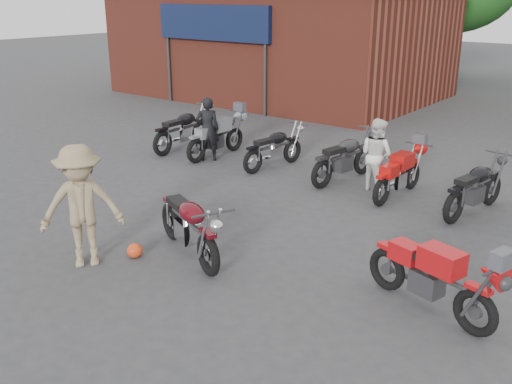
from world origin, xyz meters
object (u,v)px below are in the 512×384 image
Objects in this scene: row_bike_1 at (217,134)px; row_bike_3 at (345,155)px; row_bike_0 at (183,127)px; person_dark at (208,129)px; row_bike_2 at (274,146)px; person_light at (376,155)px; person_tan at (81,206)px; row_bike_4 at (399,172)px; row_bike_5 at (476,185)px; helmet at (135,251)px; vintage_motorcycle at (189,222)px; sportbike at (432,273)px.

row_bike_3 is at bearing -85.92° from row_bike_1.
row_bike_0 reaches higher than row_bike_3.
person_dark reaches higher than row_bike_2.
person_dark is 4.38m from person_light.
row_bike_0 is (-3.67, 5.82, -0.35)m from person_tan.
row_bike_4 is 0.94× the size of row_bike_5.
row_bike_5 is (7.70, 0.06, -0.03)m from row_bike_0.
row_bike_2 is (1.75, 0.10, -0.04)m from row_bike_1.
row_bike_0 is at bearing -61.48° from person_dark.
helmet is 6.63m from row_bike_0.
vintage_motorcycle is 1.12× the size of row_bike_4.
row_bike_2 is at bearing 44.20° from person_tan.
row_bike_5 is (2.95, -0.24, -0.02)m from row_bike_3.
row_bike_2 is (-1.84, 4.79, -0.07)m from vintage_motorcycle.
row_bike_5 is at bearing -166.00° from person_light.
row_bike_2 is at bearing 160.07° from sportbike.
sportbike is 8.25m from row_bike_1.
sportbike is 5.14m from person_tan.
helmet is 0.12× the size of row_bike_0.
person_tan is 0.95× the size of row_bike_1.
row_bike_1 is at bearing 167.85° from sportbike.
sportbike is at bearing 34.62° from vintage_motorcycle.
row_bike_3 is at bearing 145.62° from person_dark.
row_bike_3 is (4.75, 0.29, -0.01)m from row_bike_0.
helmet is 0.13× the size of row_bike_1.
row_bike_1 is at bearing 101.22° from row_bike_2.
person_dark is at bearing -171.66° from row_bike_1.
row_bike_5 reaches higher than sportbike.
person_light reaches higher than row_bike_2.
row_bike_1 is 0.98× the size of row_bike_3.
sportbike is 4.94m from person_light.
person_tan is 1.03× the size of row_bike_2.
row_bike_0 is at bearing 100.06° from row_bike_5.
sportbike is at bearing -118.36° from row_bike_2.
person_tan is at bearing -150.83° from row_bike_0.
helmet is 6.02m from row_bike_1.
person_dark is 1.78m from row_bike_2.
sportbike is 1.26× the size of person_light.
sportbike is 0.96× the size of row_bike_3.
person_light is (0.82, 4.79, 0.17)m from vintage_motorcycle.
vintage_motorcycle is 4.86m from person_light.
row_bike_1 reaches higher than row_bike_2.
person_dark is 0.83× the size of person_tan.
person_light reaches higher than row_bike_5.
person_light reaches higher than row_bike_0.
row_bike_0 is 1.05× the size of row_bike_5.
row_bike_0 is (-5.57, -0.14, -0.17)m from person_light.
person_tan is 0.92× the size of row_bike_0.
row_bike_0 is at bearing 100.66° from row_bike_2.
person_light is 0.77× the size of row_bike_1.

